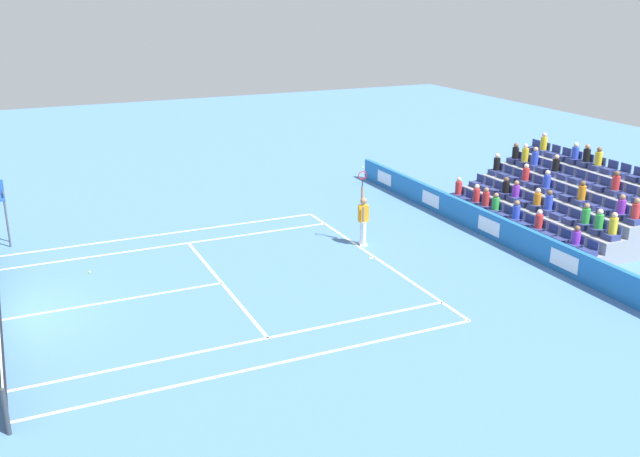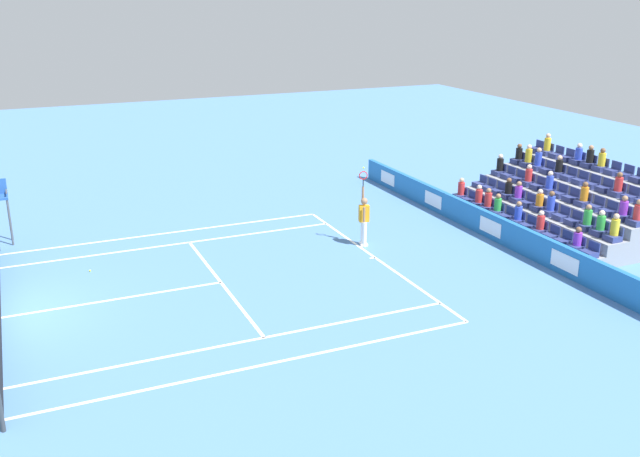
# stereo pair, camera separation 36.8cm
# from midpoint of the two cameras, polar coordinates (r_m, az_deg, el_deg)

# --- Properties ---
(ground_plane) EXTENTS (80.00, 80.00, 0.00)m
(ground_plane) POSITION_cam_midpoint_polar(r_m,az_deg,el_deg) (22.03, -23.73, -6.56)
(ground_plane) COLOR #4C7AB2
(line_baseline) EXTENTS (10.97, 0.10, 0.01)m
(line_baseline) POSITION_cam_midpoint_polar(r_m,az_deg,el_deg) (24.66, 4.85, -2.33)
(line_baseline) COLOR white
(line_baseline) RESTS_ON ground
(line_service) EXTENTS (8.23, 0.10, 0.01)m
(line_service) POSITION_cam_midpoint_polar(r_m,az_deg,el_deg) (22.73, -7.47, -4.29)
(line_service) COLOR white
(line_service) RESTS_ON ground
(line_centre_service) EXTENTS (0.10, 6.40, 0.01)m
(line_centre_service) POSITION_cam_midpoint_polar(r_m,az_deg,el_deg) (22.15, -15.46, -5.46)
(line_centre_service) COLOR white
(line_centre_service) RESTS_ON ground
(line_singles_sideline_left) EXTENTS (0.10, 11.89, 0.01)m
(line_singles_sideline_left) POSITION_cam_midpoint_polar(r_m,az_deg,el_deg) (26.36, -10.97, -1.22)
(line_singles_sideline_left) COLOR white
(line_singles_sideline_left) RESTS_ON ground
(line_singles_sideline_right) EXTENTS (0.10, 11.89, 0.01)m
(line_singles_sideline_right) POSITION_cam_midpoint_polar(r_m,az_deg,el_deg) (19.03, -5.23, -8.93)
(line_singles_sideline_right) COLOR white
(line_singles_sideline_right) RESTS_ON ground
(line_doubles_sideline_left) EXTENTS (0.10, 11.89, 0.01)m
(line_doubles_sideline_left) POSITION_cam_midpoint_polar(r_m,az_deg,el_deg) (27.63, -11.61, -0.34)
(line_doubles_sideline_left) COLOR white
(line_doubles_sideline_left) RESTS_ON ground
(line_doubles_sideline_right) EXTENTS (0.10, 11.89, 0.01)m
(line_doubles_sideline_right) POSITION_cam_midpoint_polar(r_m,az_deg,el_deg) (17.89, -3.80, -10.80)
(line_doubles_sideline_right) COLOR white
(line_doubles_sideline_right) RESTS_ON ground
(line_centre_mark) EXTENTS (0.10, 0.20, 0.01)m
(line_centre_mark) POSITION_cam_midpoint_polar(r_m,az_deg,el_deg) (24.62, 4.64, -2.36)
(line_centre_mark) COLOR white
(line_centre_mark) RESTS_ON ground
(sponsor_barrier) EXTENTS (19.57, 0.22, 0.96)m
(sponsor_barrier) POSITION_cam_midpoint_polar(r_m,az_deg,el_deg) (27.07, 14.03, 0.15)
(sponsor_barrier) COLOR #1E66AD
(sponsor_barrier) RESTS_ON ground
(tennis_player) EXTENTS (0.51, 0.41, 2.85)m
(tennis_player) POSITION_cam_midpoint_polar(r_m,az_deg,el_deg) (25.52, 3.94, 0.77)
(tennis_player) COLOR white
(tennis_player) RESTS_ON ground
(stadium_stand) EXTENTS (8.06, 4.75, 3.03)m
(stadium_stand) POSITION_cam_midpoint_polar(r_m,az_deg,el_deg) (29.22, 19.64, 1.68)
(stadium_stand) COLOR gray
(stadium_stand) RESTS_ON ground
(loose_tennis_ball) EXTENTS (0.07, 0.07, 0.07)m
(loose_tennis_ball) POSITION_cam_midpoint_polar(r_m,az_deg,el_deg) (24.49, -17.51, -3.24)
(loose_tennis_ball) COLOR #D1E533
(loose_tennis_ball) RESTS_ON ground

